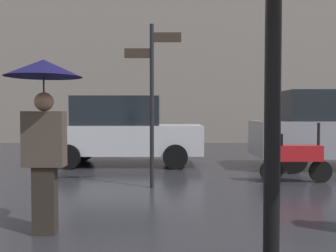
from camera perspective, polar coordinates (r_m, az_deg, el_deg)
pedestrian_with_umbrella at (r=4.59m, az=-18.34°, el=3.19°), size 0.89×0.89×2.06m
parked_scooter at (r=8.08m, az=18.96°, el=-4.33°), size 1.48×0.32×1.23m
parked_car_left at (r=10.51m, az=23.99°, el=-0.49°), size 4.07×1.82×2.01m
parked_car_right at (r=10.36m, az=-6.73°, el=-0.68°), size 4.20×1.89×1.88m
street_signpost at (r=7.11m, az=-2.27°, el=5.66°), size 1.08×0.08×3.12m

